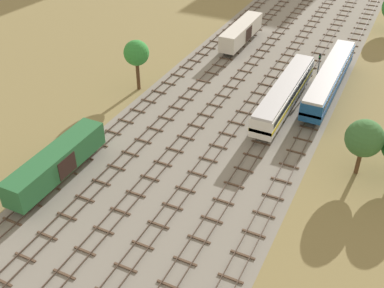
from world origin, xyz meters
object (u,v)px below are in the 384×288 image
(freight_boxcar_left_midfar, at_px, (241,32))
(signal_post_nearest, at_px, (319,64))
(freight_boxcar_far_left_nearest, at_px, (57,162))
(passenger_coach_right_mid, at_px, (330,77))
(diesel_railcar_centre_right_near, at_px, (285,93))

(freight_boxcar_left_midfar, relative_size, signal_post_nearest, 2.83)
(freight_boxcar_far_left_nearest, distance_m, freight_boxcar_left_midfar, 44.44)
(freight_boxcar_far_left_nearest, relative_size, passenger_coach_right_mid, 0.64)
(passenger_coach_right_mid, height_order, freight_boxcar_left_midfar, passenger_coach_right_mid)
(freight_boxcar_far_left_nearest, distance_m, diesel_railcar_centre_right_near, 31.25)
(freight_boxcar_far_left_nearest, distance_m, passenger_coach_right_mid, 39.82)
(freight_boxcar_left_midfar, bearing_deg, signal_post_nearest, -29.27)
(freight_boxcar_far_left_nearest, xyz_separation_m, diesel_railcar_centre_right_near, (17.83, 25.66, 0.15))
(freight_boxcar_far_left_nearest, height_order, diesel_railcar_centre_right_near, diesel_railcar_centre_right_near)
(signal_post_nearest, bearing_deg, passenger_coach_right_mid, -48.03)
(signal_post_nearest, bearing_deg, freight_boxcar_far_left_nearest, -119.49)
(freight_boxcar_far_left_nearest, height_order, passenger_coach_right_mid, passenger_coach_right_mid)
(diesel_railcar_centre_right_near, xyz_separation_m, freight_boxcar_left_midfar, (-13.37, 18.55, -0.15))
(diesel_railcar_centre_right_near, height_order, freight_boxcar_left_midfar, diesel_railcar_centre_right_near)
(diesel_railcar_centre_right_near, bearing_deg, signal_post_nearest, 77.19)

